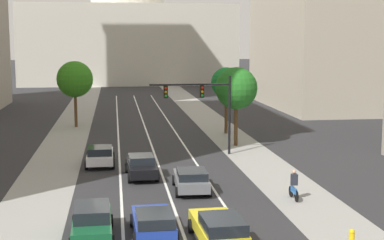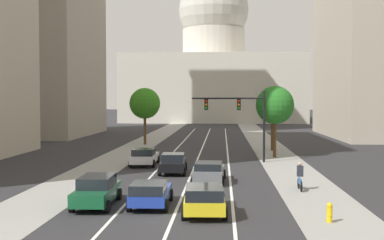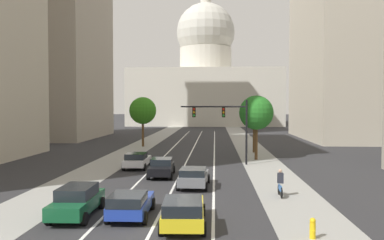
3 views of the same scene
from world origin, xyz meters
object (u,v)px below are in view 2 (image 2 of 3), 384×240
Objects in this scene: car_white at (144,157)px; car_gray at (209,171)px; fire_hydrant at (329,212)px; capitol_building at (213,71)px; street_tree_near_left at (145,104)px; street_tree_mid_right at (275,105)px; car_yellow at (204,198)px; car_black at (173,163)px; car_green at (97,190)px; car_blue at (150,193)px; traffic_signal_mast at (241,113)px; street_tree_far_right at (272,105)px; cyclist at (300,176)px.

car_gray is (5.62, -8.13, -0.00)m from car_white.
car_gray is 11.89m from fire_hydrant.
capitol_building is 104.16m from fire_hydrant.
street_tree_mid_right is at bearing -41.24° from street_tree_near_left.
street_tree_near_left reaches higher than car_gray.
car_yellow is 13.48m from car_black.
fire_hydrant is at bearing -69.23° from street_tree_near_left.
capitol_building is at bearing -3.17° from car_white.
car_black is at bearing -14.82° from car_green.
car_blue is 0.60× the size of street_tree_near_left.
capitol_building is 47.43× the size of fire_hydrant.
car_yellow is at bearing -170.27° from car_black.
car_white is at bearing -81.21° from street_tree_near_left.
street_tree_far_right reaches higher than traffic_signal_mast.
street_tree_mid_right is 19.11m from street_tree_near_left.
car_green is at bearing 114.15° from cyclist.
cyclist reaches higher than car_green.
car_green is at bearing -112.59° from street_tree_far_right.
street_tree_near_left is at bearing 8.47° from car_white.
street_tree_mid_right is (0.24, 17.02, 4.10)m from cyclist.
car_yellow is 0.72× the size of street_tree_far_right.
traffic_signal_mast is 14.18m from cyclist.
street_tree_far_right is (11.85, 12.76, 4.17)m from car_white.
capitol_building is 6.69× the size of street_tree_far_right.
capitol_building is 89.53m from car_black.
capitol_building is at bearing -3.28° from car_black.
street_tree_far_right is at bearing -23.84° from car_green.
car_white is at bearing 46.22° from cyclist.
car_blue is 0.64× the size of street_tree_far_right.
traffic_signal_mast is at bearing 12.78° from cyclist.
capitol_building is 9.57× the size of car_white.
street_tree_far_right reaches higher than car_gray.
street_tree_mid_right is (8.63, 22.23, 4.21)m from car_blue.
car_blue is at bearing -90.80° from capitol_building.
car_white is 9.88m from car_gray.
street_tree_far_right is 16.02m from street_tree_near_left.
cyclist is at bearing 90.70° from fire_hydrant.
traffic_signal_mast reaches higher than car_gray.
car_yellow is 37.44m from street_tree_near_left.
street_tree_mid_right is at bearing -19.78° from car_gray.
capitol_building reaches higher than street_tree_mid_right.
car_yellow is 2.69× the size of cyclist.
car_gray is at bearing -2.24° from car_yellow.
capitol_building is 6.70× the size of traffic_signal_mast.
car_blue is 24.22m from street_tree_mid_right.
cyclist is at bearing -133.96° from car_white.
street_tree_far_right is at bearing -30.59° from car_black.
street_tree_far_right is 0.95× the size of street_tree_mid_right.
car_black reaches higher than fire_hydrant.
capitol_building is 101.24m from car_blue.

